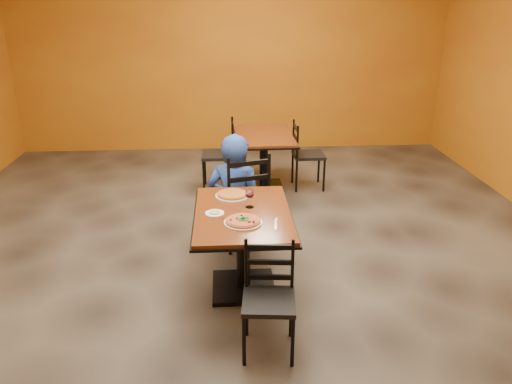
{
  "coord_description": "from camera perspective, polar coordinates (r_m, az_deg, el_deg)",
  "views": [
    {
      "loc": [
        -0.14,
        -4.4,
        2.45
      ],
      "look_at": [
        0.12,
        -0.3,
        0.85
      ],
      "focal_mm": 35.42,
      "sensor_mm": 36.0,
      "label": 1
    }
  ],
  "objects": [
    {
      "name": "chair_second_right",
      "position": [
        6.83,
        5.95,
        4.14
      ],
      "size": [
        0.41,
        0.41,
        0.9
      ],
      "primitive_type": null,
      "rotation": [
        0.0,
        0.0,
        1.58
      ],
      "color": "black",
      "rests_on": "floor"
    },
    {
      "name": "diner",
      "position": [
        5.18,
        -2.39,
        0.25
      ],
      "size": [
        0.69,
        0.55,
        1.19
      ],
      "primitive_type": "imported",
      "rotation": [
        0.0,
        0.0,
        2.83
      ],
      "color": "navy",
      "rests_on": "floor"
    },
    {
      "name": "table_main",
      "position": [
        4.34,
        -1.48,
        -4.61
      ],
      "size": [
        0.83,
        1.23,
        0.75
      ],
      "color": "brown",
      "rests_on": "floor"
    },
    {
      "name": "chair_main_far",
      "position": [
        5.19,
        -1.54,
        -0.64
      ],
      "size": [
        0.58,
        0.58,
        1.02
      ],
      "primitive_type": null,
      "rotation": [
        0.0,
        0.0,
        3.44
      ],
      "color": "black",
      "rests_on": "floor"
    },
    {
      "name": "side_plate",
      "position": [
        4.23,
        -4.7,
        -2.41
      ],
      "size": [
        0.16,
        0.16,
        0.01
      ],
      "primitive_type": "cylinder",
      "color": "white",
      "rests_on": "table_main"
    },
    {
      "name": "dip",
      "position": [
        4.23,
        -4.7,
        -2.3
      ],
      "size": [
        0.09,
        0.09,
        0.01
      ],
      "primitive_type": "cylinder",
      "color": "tan",
      "rests_on": "side_plate"
    },
    {
      "name": "plate_far",
      "position": [
        4.59,
        -2.67,
        -0.41
      ],
      "size": [
        0.31,
        0.31,
        0.01
      ],
      "primitive_type": "cylinder",
      "color": "white",
      "rests_on": "table_main"
    },
    {
      "name": "floor",
      "position": [
        5.04,
        -1.65,
        -7.83
      ],
      "size": [
        7.0,
        8.0,
        0.01
      ],
      "primitive_type": "cube",
      "color": "black",
      "rests_on": "ground"
    },
    {
      "name": "wine_glass",
      "position": [
        4.32,
        -0.73,
        -0.63
      ],
      "size": [
        0.08,
        0.08,
        0.18
      ],
      "primitive_type": null,
      "color": "white",
      "rests_on": "table_main"
    },
    {
      "name": "fork",
      "position": [
        4.08,
        -3.35,
        -3.32
      ],
      "size": [
        0.1,
        0.18,
        0.0
      ],
      "primitive_type": "cube",
      "rotation": [
        0.0,
        0.0,
        0.48
      ],
      "color": "silver",
      "rests_on": "table_main"
    },
    {
      "name": "chair_main_near",
      "position": [
        3.68,
        1.45,
        -12.31
      ],
      "size": [
        0.41,
        0.41,
        0.83
      ],
      "primitive_type": null,
      "rotation": [
        0.0,
        0.0,
        -0.1
      ],
      "color": "black",
      "rests_on": "floor"
    },
    {
      "name": "pizza_main",
      "position": [
        4.05,
        -1.47,
        -3.23
      ],
      "size": [
        0.28,
        0.28,
        0.02
      ],
      "primitive_type": "cylinder",
      "color": "maroon",
      "rests_on": "plate_main"
    },
    {
      "name": "pizza_far",
      "position": [
        4.59,
        -2.67,
        -0.22
      ],
      "size": [
        0.28,
        0.28,
        0.02
      ],
      "primitive_type": "cylinder",
      "color": "orange",
      "rests_on": "plate_far"
    },
    {
      "name": "plate_main",
      "position": [
        4.05,
        -1.47,
        -3.44
      ],
      "size": [
        0.31,
        0.31,
        0.01
      ],
      "primitive_type": "cylinder",
      "color": "white",
      "rests_on": "table_main"
    },
    {
      "name": "wall_back",
      "position": [
        8.45,
        -2.82,
        14.8
      ],
      "size": [
        7.0,
        0.01,
        3.0
      ],
      "primitive_type": "cube",
      "color": "#AE6D13",
      "rests_on": "ground"
    },
    {
      "name": "chair_second_left",
      "position": [
        6.73,
        -4.28,
        4.15
      ],
      "size": [
        0.43,
        0.43,
        0.95
      ],
      "primitive_type": null,
      "rotation": [
        0.0,
        0.0,
        -1.58
      ],
      "color": "black",
      "rests_on": "floor"
    },
    {
      "name": "table_second",
      "position": [
        6.73,
        0.88,
        4.89
      ],
      "size": [
        0.8,
        1.17,
        0.75
      ],
      "rotation": [
        0.0,
        0.0,
        0.02
      ],
      "color": "brown",
      "rests_on": "floor"
    },
    {
      "name": "knife",
      "position": [
        4.04,
        2.26,
        -3.56
      ],
      "size": [
        0.04,
        0.21,
        0.0
      ],
      "primitive_type": "cube",
      "rotation": [
        0.0,
        0.0,
        -0.13
      ],
      "color": "silver",
      "rests_on": "table_main"
    }
  ]
}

